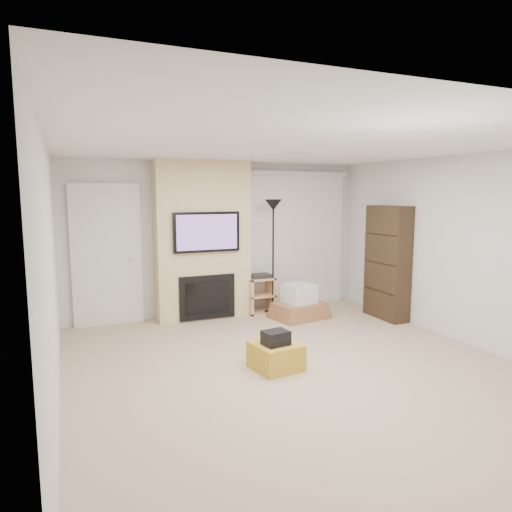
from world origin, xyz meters
name	(u,v)px	position (x,y,z in m)	size (l,w,h in m)	color
floor	(297,368)	(0.00, 0.00, 0.00)	(5.00, 5.50, 0.00)	tan
ceiling	(300,145)	(0.00, 0.00, 2.50)	(5.00, 5.50, 0.00)	white
wall_back	(220,238)	(0.00, 2.75, 1.25)	(5.00, 2.50, 0.00)	silver
wall_left	(51,276)	(-2.50, 0.00, 1.25)	(5.50, 2.50, 0.00)	silver
wall_right	(466,250)	(2.50, 0.00, 1.25)	(5.50, 2.50, 0.00)	silver
hvac_vent	(297,153)	(0.40, 0.80, 2.50)	(0.35, 0.18, 0.01)	silver
ottoman	(276,356)	(-0.22, 0.09, 0.15)	(0.50, 0.50, 0.30)	gold
black_bag	(276,338)	(-0.25, 0.05, 0.38)	(0.28, 0.22, 0.16)	black
fireplace_wall	(203,241)	(-0.35, 2.54, 1.24)	(1.50, 0.47, 2.50)	beige
entry_door	(107,256)	(-1.80, 2.71, 1.05)	(1.02, 0.11, 2.14)	silver
vertical_blinds	(296,234)	(1.40, 2.70, 1.27)	(1.98, 0.10, 2.37)	silver
floor_lamp	(273,224)	(0.78, 2.32, 1.49)	(0.28, 0.28, 1.89)	black
av_stand	(260,292)	(0.59, 2.44, 0.35)	(0.45, 0.38, 0.66)	#E0AE79
box_stack	(299,305)	(1.04, 1.89, 0.21)	(0.93, 0.77, 0.56)	#9D6944
bookshelf	(387,263)	(2.34, 1.36, 0.90)	(0.30, 0.80, 1.80)	black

